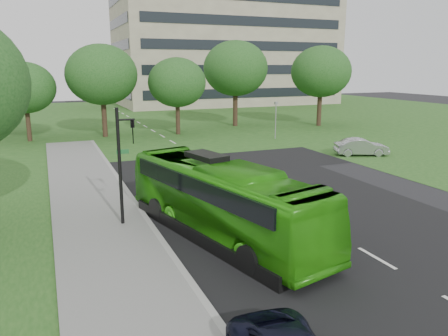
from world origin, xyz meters
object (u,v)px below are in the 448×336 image
Objects in this scene: tree_park_c at (177,83)px; tree_park_d at (235,68)px; bus at (222,200)px; camera_pole at (276,115)px; traffic_light at (123,158)px; office_building at (225,37)px; tree_park_b at (102,75)px; tree_park_e at (321,72)px; tree_park_a at (25,88)px; sedan at (361,147)px.

tree_park_c is 0.79× the size of tree_park_d.
camera_pole reaches higher than bus.
tree_park_c is at bearing 81.22° from traffic_light.
tree_park_c is at bearing -119.53° from office_building.
tree_park_c reaches higher than traffic_light.
tree_park_e is at bearing -2.49° from tree_park_b.
tree_park_a is 32.31m from tree_park_e.
tree_park_a reaches higher than traffic_light.
office_building reaches higher than tree_park_b.
tree_park_c is (14.50, -1.14, 0.32)m from tree_park_a.
tree_park_a reaches higher than bus.
tree_park_e reaches higher than traffic_light.
tree_park_b is (-27.45, -34.19, -6.27)m from office_building.
bus is 3.09× the size of camera_pole.
tree_park_e is at bearing -93.72° from office_building.
bus is 2.70× the size of sedan.
tree_park_c is 0.84× the size of tree_park_e.
camera_pole is (-2.36, 10.00, 1.67)m from sedan.
tree_park_d is 2.74× the size of camera_pole.
tree_park_d reaches higher than tree_park_e.
office_building is 4.34× the size of tree_park_b.
office_building is 5.03× the size of tree_park_c.
tree_park_c is at bearing -179.55° from tree_park_e.
tree_park_b reaches higher than sedan.
tree_park_a is 7.20m from tree_park_b.
tree_park_c is at bearing -9.48° from tree_park_b.
tree_park_c is 1.90× the size of sedan.
tree_park_a reaches higher than sedan.
tree_park_d is (8.31, 3.84, 1.40)m from tree_park_c.
traffic_light is at bearing -116.24° from office_building.
tree_park_d is (15.70, 2.60, 0.57)m from tree_park_b.
camera_pole is (18.06, 18.94, -0.77)m from traffic_light.
office_building is 9.54× the size of sedan.
tree_park_d is 21.38m from sedan.
bus is (-14.72, -32.04, -5.22)m from tree_park_d.
office_building is 44.29m from tree_park_b.
traffic_light is 26.18m from camera_pole.
office_building is 10.93× the size of camera_pole.
tree_park_b is 0.92× the size of tree_park_d.
tree_park_e is at bearing -2.39° from sedan.
tree_park_d is at bearing -110.41° from office_building.
tree_park_c is 2.17× the size of camera_pole.
tree_park_e is at bearing -21.34° from tree_park_d.
tree_park_a is 2.04× the size of camera_pole.
office_building is 34.18m from tree_park_d.
traffic_light is at bearing 134.89° from sedan.
tree_park_d reaches higher than tree_park_b.
tree_park_e is at bearing -1.77° from tree_park_a.
tree_park_e is (32.27, -1.00, 1.33)m from tree_park_a.
tree_park_d is 10.16m from tree_park_e.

